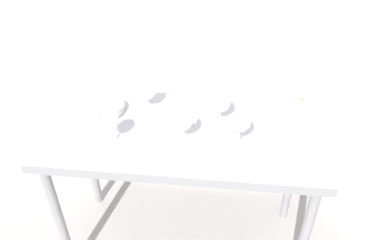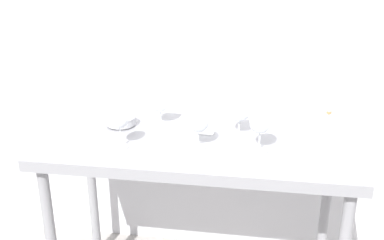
{
  "view_description": "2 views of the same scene",
  "coord_description": "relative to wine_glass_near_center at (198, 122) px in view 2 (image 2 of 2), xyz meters",
  "views": [
    {
      "loc": [
        0.2,
        -1.52,
        2.14
      ],
      "look_at": [
        0.04,
        0.04,
        0.93
      ],
      "focal_mm": 36.85,
      "sensor_mm": 36.0,
      "label": 1
    },
    {
      "loc": [
        0.27,
        -1.88,
        1.73
      ],
      "look_at": [
        -0.02,
        -0.04,
        1.01
      ],
      "focal_mm": 42.61,
      "sensor_mm": 36.0,
      "label": 2
    }
  ],
  "objects": [
    {
      "name": "tasting_sheet_lower",
      "position": [
        -0.03,
        0.26,
        -0.12
      ],
      "size": [
        0.2,
        0.26,
        0.0
      ],
      "primitive_type": "cube",
      "rotation": [
        0.0,
        0.0,
        -0.11
      ],
      "color": "white",
      "rests_on": "steel_counter"
    },
    {
      "name": "tasting_bowl",
      "position": [
        -0.41,
        0.2,
        -0.09
      ],
      "size": [
        0.15,
        0.15,
        0.05
      ],
      "color": "#4C4C4C",
      "rests_on": "steel_counter"
    },
    {
      "name": "steel_counter",
      "position": [
        -0.01,
        0.08,
        -0.22
      ],
      "size": [
        1.4,
        0.65,
        0.9
      ],
      "color": "gray",
      "rests_on": "ground_plane"
    },
    {
      "name": "wine_glass_far_right",
      "position": [
        0.17,
        0.17,
        -0.0
      ],
      "size": [
        0.1,
        0.1,
        0.17
      ],
      "color": "white",
      "rests_on": "steel_counter"
    },
    {
      "name": "decanter_funnel",
      "position": [
        0.58,
        0.3,
        -0.07
      ],
      "size": [
        0.11,
        0.11,
        0.13
      ],
      "color": "#BABABA",
      "rests_on": "steel_counter"
    },
    {
      "name": "wine_glass_near_right",
      "position": [
        0.26,
        -0.0,
        0.01
      ],
      "size": [
        0.09,
        0.09,
        0.18
      ],
      "color": "white",
      "rests_on": "steel_counter"
    },
    {
      "name": "back_wall",
      "position": [
        -0.01,
        0.57,
        0.28
      ],
      "size": [
        3.8,
        0.04,
        2.6
      ],
      "primitive_type": "cube",
      "color": "silver",
      "rests_on": "ground_plane"
    },
    {
      "name": "wine_glass_near_left",
      "position": [
        -0.33,
        -0.05,
        0.01
      ],
      "size": [
        0.08,
        0.08,
        0.17
      ],
      "color": "white",
      "rests_on": "steel_counter"
    },
    {
      "name": "wine_glass_near_center",
      "position": [
        0.0,
        0.0,
        0.0
      ],
      "size": [
        0.09,
        0.09,
        0.17
      ],
      "color": "white",
      "rests_on": "steel_counter"
    },
    {
      "name": "tasting_sheet_upper",
      "position": [
        0.43,
        0.14,
        -0.12
      ],
      "size": [
        0.2,
        0.24,
        0.0
      ],
      "primitive_type": "cube",
      "rotation": [
        0.0,
        0.0,
        -0.34
      ],
      "color": "white",
      "rests_on": "steel_counter"
    },
    {
      "name": "wine_glass_far_left",
      "position": [
        -0.22,
        0.24,
        -0.0
      ],
      "size": [
        0.1,
        0.1,
        0.17
      ],
      "color": "white",
      "rests_on": "steel_counter"
    }
  ]
}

